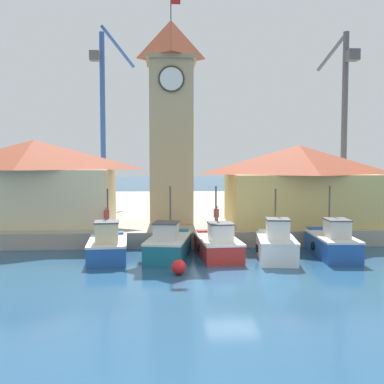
% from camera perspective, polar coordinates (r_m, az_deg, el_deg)
% --- Properties ---
extents(ground_plane, '(300.00, 300.00, 0.00)m').
position_cam_1_polar(ground_plane, '(21.99, 5.08, -10.80)').
color(ground_plane, navy).
extents(quay_wharf, '(120.00, 40.00, 1.04)m').
position_cam_1_polar(quay_wharf, '(48.83, 0.35, -2.06)').
color(quay_wharf, '#A89E89').
rests_on(quay_wharf, ground).
extents(fishing_boat_far_left, '(2.52, 4.73, 4.00)m').
position_cam_1_polar(fishing_boat_far_left, '(26.22, -10.67, -6.77)').
color(fishing_boat_far_left, '#2356A8').
rests_on(fishing_boat_far_left, ground).
extents(fishing_boat_left_outer, '(2.97, 5.30, 4.11)m').
position_cam_1_polar(fishing_boat_left_outer, '(26.27, -3.01, -6.69)').
color(fishing_boat_left_outer, '#196B7F').
rests_on(fishing_boat_left_outer, ground).
extents(fishing_boat_left_inner, '(2.52, 5.13, 4.11)m').
position_cam_1_polar(fishing_boat_left_inner, '(26.42, 3.31, -6.69)').
color(fishing_boat_left_inner, '#AD2823').
rests_on(fishing_boat_left_inner, ground).
extents(fishing_boat_mid_left, '(2.63, 4.70, 4.01)m').
position_cam_1_polar(fishing_boat_mid_left, '(26.15, 10.63, -6.63)').
color(fishing_boat_mid_left, silver).
rests_on(fishing_boat_mid_left, ground).
extents(fishing_boat_center, '(2.31, 5.08, 4.13)m').
position_cam_1_polar(fishing_boat_center, '(27.69, 17.38, -6.21)').
color(fishing_boat_center, '#2356A8').
rests_on(fishing_boat_center, ground).
extents(clock_tower, '(3.65, 3.65, 16.50)m').
position_cam_1_polar(clock_tower, '(33.81, -2.66, 9.51)').
color(clock_tower, tan).
rests_on(clock_tower, quay_wharf).
extents(warehouse_left, '(11.29, 6.46, 6.09)m').
position_cam_1_polar(warehouse_left, '(34.23, -19.33, 1.29)').
color(warehouse_left, beige).
rests_on(warehouse_left, quay_wharf).
extents(warehouse_right, '(10.45, 6.86, 5.74)m').
position_cam_1_polar(warehouse_right, '(33.77, 13.36, 1.06)').
color(warehouse_right, tan).
rests_on(warehouse_right, quay_wharf).
extents(port_crane_near, '(4.33, 6.76, 19.18)m').
position_cam_1_polar(port_crane_near, '(50.15, -11.15, 6.81)').
color(port_crane_near, navy).
rests_on(port_crane_near, quay_wharf).
extents(port_crane_far, '(2.00, 7.80, 16.63)m').
position_cam_1_polar(port_crane_far, '(45.22, 18.67, 5.98)').
color(port_crane_far, '#353539').
rests_on(port_crane_far, quay_wharf).
extents(mooring_buoy, '(0.75, 0.75, 0.75)m').
position_cam_1_polar(mooring_buoy, '(22.42, -1.68, -9.52)').
color(mooring_buoy, red).
rests_on(mooring_buoy, ground).
extents(dock_worker_near_tower, '(0.34, 0.22, 1.62)m').
position_cam_1_polar(dock_worker_near_tower, '(29.85, 3.11, -3.22)').
color(dock_worker_near_tower, '#33333D').
rests_on(dock_worker_near_tower, quay_wharf).
extents(dock_worker_along_quay, '(0.34, 0.22, 1.62)m').
position_cam_1_polar(dock_worker_along_quay, '(29.67, -10.80, -3.33)').
color(dock_worker_along_quay, '#33333D').
rests_on(dock_worker_along_quay, quay_wharf).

